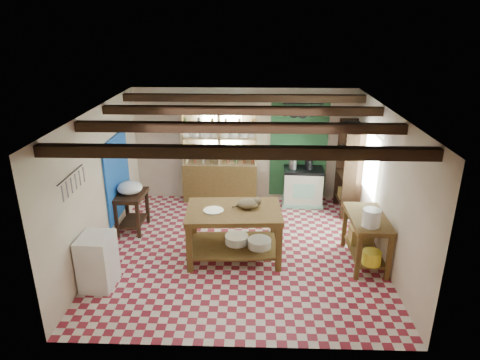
{
  "coord_description": "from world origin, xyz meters",
  "views": [
    {
      "loc": [
        0.22,
        -6.95,
        4.04
      ],
      "look_at": [
        -0.02,
        0.3,
        1.27
      ],
      "focal_mm": 32.0,
      "sensor_mm": 36.0,
      "label": 1
    }
  ],
  "objects_px": {
    "white_cabinet": "(98,261)",
    "cat": "(248,204)",
    "stove": "(303,187)",
    "prep_table": "(132,212)",
    "right_counter": "(365,239)",
    "work_table": "(234,233)"
  },
  "relations": [
    {
      "from": "work_table",
      "to": "right_counter",
      "type": "height_order",
      "value": "work_table"
    },
    {
      "from": "white_cabinet",
      "to": "right_counter",
      "type": "bearing_deg",
      "value": 13.65
    },
    {
      "from": "work_table",
      "to": "prep_table",
      "type": "bearing_deg",
      "value": 151.74
    },
    {
      "from": "work_table",
      "to": "white_cabinet",
      "type": "relative_size",
      "value": 1.86
    },
    {
      "from": "stove",
      "to": "cat",
      "type": "xyz_separation_m",
      "value": [
        -1.22,
        -2.32,
        0.58
      ]
    },
    {
      "from": "white_cabinet",
      "to": "cat",
      "type": "bearing_deg",
      "value": 25.96
    },
    {
      "from": "prep_table",
      "to": "right_counter",
      "type": "xyz_separation_m",
      "value": [
        4.38,
        -1.07,
        0.04
      ]
    },
    {
      "from": "stove",
      "to": "right_counter",
      "type": "relative_size",
      "value": 0.72
    },
    {
      "from": "work_table",
      "to": "stove",
      "type": "xyz_separation_m",
      "value": [
        1.47,
        2.38,
        -0.04
      ]
    },
    {
      "from": "stove",
      "to": "white_cabinet",
      "type": "relative_size",
      "value": 1.0
    },
    {
      "from": "right_counter",
      "to": "cat",
      "type": "height_order",
      "value": "cat"
    },
    {
      "from": "stove",
      "to": "prep_table",
      "type": "distance_m",
      "value": 3.82
    },
    {
      "from": "cat",
      "to": "white_cabinet",
      "type": "bearing_deg",
      "value": -169.72
    },
    {
      "from": "stove",
      "to": "prep_table",
      "type": "height_order",
      "value": "stove"
    },
    {
      "from": "stove",
      "to": "right_counter",
      "type": "height_order",
      "value": "right_counter"
    },
    {
      "from": "stove",
      "to": "prep_table",
      "type": "bearing_deg",
      "value": -155.75
    },
    {
      "from": "work_table",
      "to": "stove",
      "type": "relative_size",
      "value": 1.87
    },
    {
      "from": "stove",
      "to": "white_cabinet",
      "type": "height_order",
      "value": "white_cabinet"
    },
    {
      "from": "white_cabinet",
      "to": "cat",
      "type": "distance_m",
      "value": 2.63
    },
    {
      "from": "right_counter",
      "to": "cat",
      "type": "bearing_deg",
      "value": 175.46
    },
    {
      "from": "white_cabinet",
      "to": "cat",
      "type": "height_order",
      "value": "cat"
    },
    {
      "from": "stove",
      "to": "white_cabinet",
      "type": "xyz_separation_m",
      "value": [
        -3.58,
        -3.34,
        0.01
      ]
    }
  ]
}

